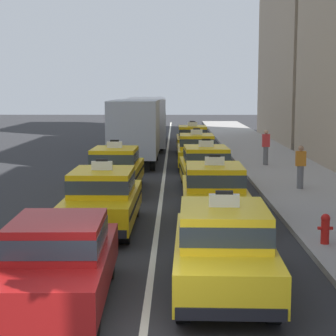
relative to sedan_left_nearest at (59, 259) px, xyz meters
name	(u,v)px	position (x,y,z in m)	size (l,w,h in m)	color
lane_stripe_left_right	(165,170)	(1.55, 17.62, -0.84)	(0.14, 80.00, 0.01)	silver
sidewalk_curb	(306,186)	(7.15, 12.62, -0.77)	(4.00, 90.00, 0.15)	#9E9993
sedan_left_nearest	(59,259)	(0.00, 0.00, 0.00)	(1.86, 4.34, 1.58)	black
taxi_left_second	(103,198)	(0.08, 5.66, 0.03)	(1.86, 4.58, 1.96)	black
taxi_left_third	(115,168)	(-0.19, 11.60, 0.03)	(1.92, 4.60, 1.96)	black
box_truck_left_fourth	(136,129)	(0.04, 19.72, 0.93)	(2.33, 6.97, 3.27)	black
bus_left_fifth	(147,119)	(0.09, 29.78, 0.97)	(2.79, 11.26, 3.22)	black
taxi_right_nearest	(223,246)	(2.96, 0.74, 0.03)	(1.92, 4.60, 1.96)	black
taxi_right_second	(214,191)	(3.18, 6.71, 0.03)	(1.85, 4.57, 1.96)	black
taxi_right_third	(206,167)	(3.21, 12.09, 0.03)	(1.96, 4.62, 1.96)	black
taxi_right_fourth	(196,150)	(3.07, 18.10, 0.03)	(1.84, 4.57, 1.96)	black
taxi_right_fifth	(192,139)	(3.06, 24.51, 0.03)	(1.86, 4.58, 1.96)	black
pedestrian_near_crosswalk	(266,147)	(6.47, 18.39, 0.17)	(0.36, 0.24, 1.71)	slate
pedestrian_mid_block	(301,167)	(6.70, 11.52, 0.11)	(0.36, 0.24, 1.61)	slate
fire_hydrant	(325,227)	(5.63, 3.67, -0.30)	(0.36, 0.22, 0.73)	red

